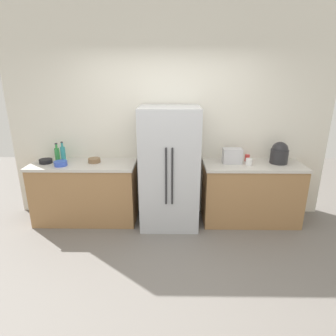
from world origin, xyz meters
TOP-DOWN VIEW (x-y plane):
  - ground_plane at (0.00, 0.00)m, footprint 9.54×9.54m
  - kitchen_back_panel at (0.00, 1.68)m, footprint 4.77×0.10m
  - counter_left at (-1.24, 1.33)m, footprint 1.51×0.60m
  - counter_right at (1.22, 1.33)m, footprint 1.42×0.60m
  - refrigerator at (0.01, 1.26)m, footprint 0.82×0.72m
  - toaster at (0.92, 1.38)m, footprint 0.27×0.17m
  - rice_cooker at (1.59, 1.38)m, footprint 0.25×0.25m
  - bottle_a at (-1.55, 1.42)m, footprint 0.07×0.07m
  - bottle_b at (-1.66, 1.49)m, footprint 0.07×0.07m
  - cup_a at (1.14, 1.28)m, footprint 0.09×0.09m
  - cup_b at (1.16, 1.48)m, footprint 0.07×0.07m
  - bowl_a at (-1.51, 1.21)m, footprint 0.18×0.18m
  - bowl_b at (-1.08, 1.38)m, footprint 0.18×0.18m
  - bowl_c at (-1.77, 1.33)m, footprint 0.18×0.18m

SIDE VIEW (x-z plane):
  - ground_plane at x=0.00m, z-range 0.00..0.00m
  - counter_left at x=-1.24m, z-range 0.00..0.91m
  - counter_right at x=1.22m, z-range 0.00..0.91m
  - refrigerator at x=0.01m, z-range 0.00..1.72m
  - bowl_c at x=-1.77m, z-range 0.90..0.96m
  - bowl_b at x=-1.08m, z-range 0.90..0.97m
  - bowl_a at x=-1.51m, z-range 0.90..0.97m
  - cup_a at x=1.14m, z-range 0.90..1.00m
  - cup_b at x=1.16m, z-range 0.90..1.00m
  - bottle_b at x=-1.66m, z-range 0.88..1.14m
  - toaster at x=0.92m, z-range 0.90..1.12m
  - bottle_a at x=-1.55m, z-range 0.87..1.17m
  - rice_cooker at x=1.59m, z-range 0.90..1.21m
  - kitchen_back_panel at x=0.00m, z-range 0.00..3.08m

